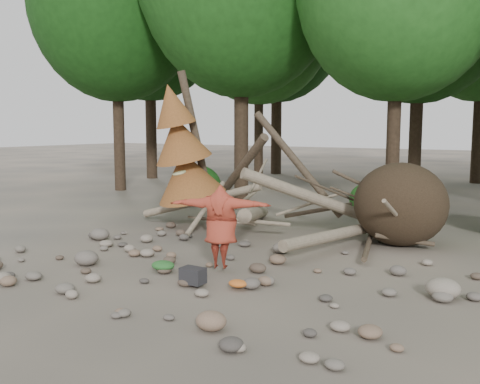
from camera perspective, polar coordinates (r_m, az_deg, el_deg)
The scene contains 13 objects.
ground at distance 10.58m, azimuth -3.74°, elevation -8.45°, with size 120.00×120.00×0.00m, color #514C44.
deadfall_pile at distance 13.26m, azimuth 14.24°, elevation -1.29°, with size 8.55×5.24×3.30m.
dead_conifer at distance 14.78m, azimuth -6.09°, elevation 4.24°, with size 2.06×2.16×4.35m.
bush_left at distance 19.37m, azimuth -4.69°, elevation 0.77°, with size 1.80×1.80×1.44m, color #184913.
bush_mid at distance 17.04m, azimuth 13.90°, elevation -0.80°, with size 1.40×1.40×1.12m, color #205D1A.
frisbee_thrower at distance 10.37m, azimuth -2.07°, elevation -3.69°, with size 2.15×1.15×1.87m.
backpack at distance 9.60m, azimuth -5.05°, elevation -9.21°, with size 0.42×0.28×0.28m, color black.
cloth_green at distance 10.57m, azimuth -8.20°, elevation -8.01°, with size 0.48×0.40×0.18m, color #266026.
cloth_orange at distance 9.40m, azimuth -0.23°, elevation -10.02°, with size 0.34×0.28×0.13m, color #C46021.
boulder_front_left at distance 11.40m, azimuth -16.07°, elevation -6.77°, with size 0.51×0.46×0.31m, color #696058.
boulder_front_right at distance 7.64m, azimuth -3.10°, elevation -13.56°, with size 0.45×0.40×0.27m, color #836752.
boulder_mid_right at distance 9.54m, azimuth 20.85°, elevation -9.57°, with size 0.56×0.51×0.34m, color gray.
boulder_mid_left at distance 13.79m, azimuth -14.73°, elevation -4.37°, with size 0.50×0.45×0.30m, color #6A6259.
Camera 1 is at (5.92, -8.30, 2.82)m, focal length 40.00 mm.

